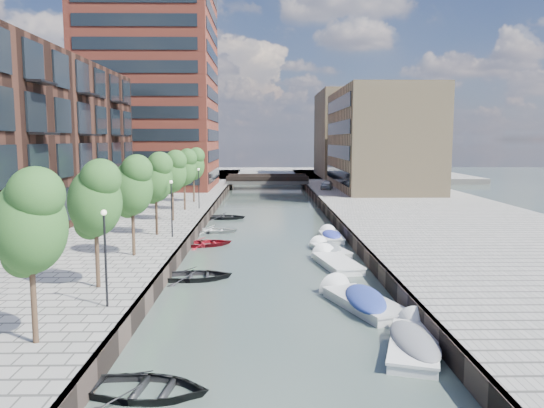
{
  "coord_description": "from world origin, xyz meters",
  "views": [
    {
      "loc": [
        -0.58,
        -13.8,
        8.0
      ],
      "look_at": [
        0.0,
        23.13,
        3.5
      ],
      "focal_mm": 35.0,
      "sensor_mm": 36.0,
      "label": 1
    }
  ],
  "objects_px": {
    "tree_2": "(132,185)",
    "sloop_4": "(225,219)",
    "sloop_3": "(213,233)",
    "tree_3": "(155,177)",
    "sloop_1": "(146,395)",
    "tree_1": "(95,197)",
    "motorboat_1": "(414,342)",
    "sloop_2": "(206,246)",
    "tree_5": "(184,167)",
    "motorboat_2": "(334,263)",
    "bridge": "(267,181)",
    "sloop_0": "(195,279)",
    "motorboat_0": "(359,301)",
    "tree_0": "(29,220)",
    "car": "(327,185)",
    "motorboat_4": "(328,249)",
    "motorboat_3": "(331,236)",
    "tree_4": "(172,171)",
    "tree_6": "(193,164)"
  },
  "relations": [
    {
      "from": "tree_2",
      "to": "sloop_4",
      "type": "height_order",
      "value": "tree_2"
    },
    {
      "from": "sloop_3",
      "to": "sloop_4",
      "type": "bearing_deg",
      "value": -2.76
    },
    {
      "from": "tree_3",
      "to": "sloop_1",
      "type": "distance_m",
      "value": 23.85
    },
    {
      "from": "tree_2",
      "to": "sloop_1",
      "type": "bearing_deg",
      "value": -75.21
    },
    {
      "from": "tree_1",
      "to": "motorboat_1",
      "type": "distance_m",
      "value": 15.55
    },
    {
      "from": "sloop_2",
      "to": "sloop_4",
      "type": "height_order",
      "value": "sloop_4"
    },
    {
      "from": "sloop_4",
      "to": "tree_2",
      "type": "bearing_deg",
      "value": 173.49
    },
    {
      "from": "tree_5",
      "to": "motorboat_2",
      "type": "bearing_deg",
      "value": -57.43
    },
    {
      "from": "bridge",
      "to": "sloop_0",
      "type": "height_order",
      "value": "bridge"
    },
    {
      "from": "tree_1",
      "to": "motorboat_0",
      "type": "xyz_separation_m",
      "value": [
        12.55,
        0.06,
        -5.08
      ]
    },
    {
      "from": "tree_0",
      "to": "tree_3",
      "type": "distance_m",
      "value": 21.0
    },
    {
      "from": "tree_3",
      "to": "sloop_3",
      "type": "relative_size",
      "value": 1.44
    },
    {
      "from": "tree_1",
      "to": "tree_3",
      "type": "bearing_deg",
      "value": 90.0
    },
    {
      "from": "car",
      "to": "sloop_2",
      "type": "bearing_deg",
      "value": -97.69
    },
    {
      "from": "tree_2",
      "to": "bridge",
      "type": "bearing_deg",
      "value": 81.05
    },
    {
      "from": "motorboat_1",
      "to": "motorboat_2",
      "type": "height_order",
      "value": "motorboat_2"
    },
    {
      "from": "tree_2",
      "to": "motorboat_0",
      "type": "distance_m",
      "value": 15.22
    },
    {
      "from": "bridge",
      "to": "motorboat_4",
      "type": "relative_size",
      "value": 2.71
    },
    {
      "from": "tree_5",
      "to": "motorboat_3",
      "type": "height_order",
      "value": "tree_5"
    },
    {
      "from": "motorboat_3",
      "to": "tree_1",
      "type": "bearing_deg",
      "value": -127.32
    },
    {
      "from": "sloop_1",
      "to": "tree_2",
      "type": "bearing_deg",
      "value": 22.48
    },
    {
      "from": "tree_4",
      "to": "sloop_3",
      "type": "relative_size",
      "value": 1.44
    },
    {
      "from": "bridge",
      "to": "motorboat_1",
      "type": "bearing_deg",
      "value": -85.46
    },
    {
      "from": "motorboat_2",
      "to": "sloop_4",
      "type": "bearing_deg",
      "value": 112.96
    },
    {
      "from": "tree_6",
      "to": "motorboat_3",
      "type": "relative_size",
      "value": 1.3
    },
    {
      "from": "tree_1",
      "to": "motorboat_1",
      "type": "height_order",
      "value": "tree_1"
    },
    {
      "from": "sloop_3",
      "to": "motorboat_2",
      "type": "relative_size",
      "value": 0.73
    },
    {
      "from": "tree_0",
      "to": "car",
      "type": "xyz_separation_m",
      "value": [
        16.87,
        56.89,
        -3.67
      ]
    },
    {
      "from": "motorboat_2",
      "to": "tree_1",
      "type": "bearing_deg",
      "value": -145.51
    },
    {
      "from": "sloop_3",
      "to": "motorboat_0",
      "type": "bearing_deg",
      "value": -155.94
    },
    {
      "from": "tree_3",
      "to": "sloop_0",
      "type": "xyz_separation_m",
      "value": [
        3.96,
        -8.99,
        -5.31
      ]
    },
    {
      "from": "sloop_0",
      "to": "tree_2",
      "type": "bearing_deg",
      "value": 58.03
    },
    {
      "from": "motorboat_0",
      "to": "motorboat_4",
      "type": "distance_m",
      "value": 12.32
    },
    {
      "from": "bridge",
      "to": "motorboat_2",
      "type": "height_order",
      "value": "bridge"
    },
    {
      "from": "tree_3",
      "to": "sloop_0",
      "type": "relative_size",
      "value": 1.38
    },
    {
      "from": "bridge",
      "to": "tree_3",
      "type": "relative_size",
      "value": 2.18
    },
    {
      "from": "tree_1",
      "to": "sloop_3",
      "type": "xyz_separation_m",
      "value": [
        3.56,
        20.41,
        -5.31
      ]
    },
    {
      "from": "motorboat_2",
      "to": "bridge",
      "type": "bearing_deg",
      "value": 94.29
    },
    {
      "from": "tree_4",
      "to": "bridge",
      "type": "bearing_deg",
      "value": 78.0
    },
    {
      "from": "bridge",
      "to": "tree_2",
      "type": "xyz_separation_m",
      "value": [
        -8.5,
        -54.0,
        3.92
      ]
    },
    {
      "from": "tree_6",
      "to": "car",
      "type": "distance_m",
      "value": 22.8
    },
    {
      "from": "tree_4",
      "to": "sloop_4",
      "type": "distance_m",
      "value": 10.01
    },
    {
      "from": "tree_1",
      "to": "motorboat_3",
      "type": "xyz_separation_m",
      "value": [
        13.36,
        17.53,
        -5.12
      ]
    },
    {
      "from": "tree_4",
      "to": "motorboat_3",
      "type": "distance_m",
      "value": 14.72
    },
    {
      "from": "tree_1",
      "to": "motorboat_2",
      "type": "bearing_deg",
      "value": 34.49
    },
    {
      "from": "sloop_1",
      "to": "bridge",
      "type": "bearing_deg",
      "value": 4.16
    },
    {
      "from": "sloop_1",
      "to": "motorboat_2",
      "type": "distance_m",
      "value": 19.26
    },
    {
      "from": "tree_5",
      "to": "sloop_2",
      "type": "bearing_deg",
      "value": -75.06
    },
    {
      "from": "tree_5",
      "to": "tree_2",
      "type": "bearing_deg",
      "value": -90.0
    },
    {
      "from": "tree_2",
      "to": "motorboat_2",
      "type": "distance_m",
      "value": 13.56
    }
  ]
}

